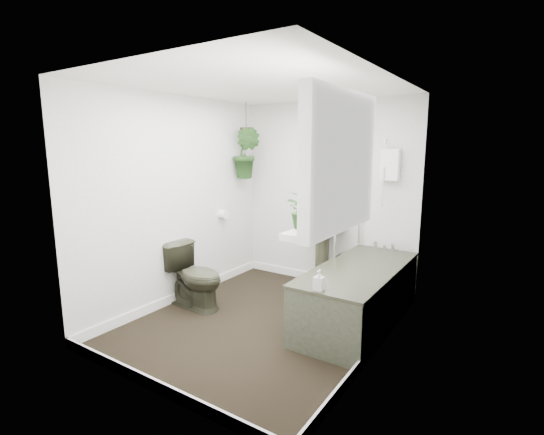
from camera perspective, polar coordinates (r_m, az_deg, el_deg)
The scene contains 22 objects.
floor at distance 4.13m, azimuth -1.18°, elevation -14.93°, with size 2.30×2.80×0.02m, color #2D2419.
ceiling at distance 3.78m, azimuth -1.31°, elevation 18.77°, with size 2.30×2.80×0.02m, color white.
wall_back at distance 5.01m, azimuth 7.93°, elevation 3.27°, with size 2.30×0.02×2.30m, color silver.
wall_front at distance 2.76m, azimuth -18.00°, elevation -2.77°, with size 2.30×0.02×2.30m, color silver.
wall_left at distance 4.54m, azimuth -13.42°, elevation 2.38°, with size 0.02×2.80×2.30m, color silver.
wall_right at distance 3.29m, azimuth 15.70°, elevation -0.64°, with size 0.02×2.80×2.30m, color silver.
skirting at distance 4.11m, azimuth -1.18°, elevation -14.18°, with size 2.30×2.80×0.10m, color white.
bathtub at distance 4.09m, azimuth 12.38°, elevation -10.91°, with size 0.72×1.72×0.58m, color #2E2F21, non-canonical shape.
bath_screen at distance 4.42m, azimuth 11.15°, elevation 3.96°, with size 0.04×0.72×1.40m, color silver, non-canonical shape.
shower_box at distance 4.62m, azimuth 16.74°, elevation 7.35°, with size 0.20×0.10×0.35m, color white.
oval_mirror at distance 4.92m, azimuth 8.43°, elevation 7.23°, with size 0.46×0.03×0.62m, color beige.
wall_sconce at distance 5.09m, azimuth 4.24°, elevation 6.29°, with size 0.04×0.04×0.22m, color black.
toilet_roll_holder at distance 5.04m, azimuth -7.07°, elevation 0.47°, with size 0.11×0.11×0.11m, color white.
window_recess at distance 2.60m, azimuth 10.01°, elevation 7.92°, with size 0.08×1.00×0.90m, color white.
window_sill at distance 2.68m, azimuth 8.35°, elevation -1.03°, with size 0.18×1.00×0.04m, color white.
window_blinds at distance 2.62m, azimuth 9.09°, elevation 7.96°, with size 0.01×0.86×0.76m, color white.
toilet at distance 4.44m, azimuth -11.10°, elevation -8.27°, with size 0.40×0.70×0.71m, color #2E2F21.
pedestal_sink at distance 4.93m, azimuth 7.26°, elevation -5.07°, with size 0.53×0.46×0.91m, color #2E2F21, non-canonical shape.
sill_plant at distance 2.40m, azimuth 4.63°, elevation 1.04°, with size 0.21×0.18×0.23m, color black.
hanging_plant at distance 5.15m, azimuth -3.72°, elevation 9.27°, with size 0.36×0.29×0.65m, color black.
soap_bottle at distance 3.29m, azimuth 6.83°, elevation -9.00°, with size 0.08×0.08×0.17m, color black.
hanging_pot at distance 5.15m, azimuth -3.75°, elevation 12.22°, with size 0.16×0.16×0.12m, color #33261A.
Camera 1 is at (2.12, -3.09, 1.75)m, focal length 26.00 mm.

